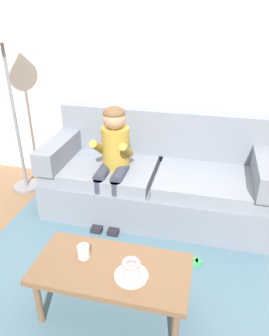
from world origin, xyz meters
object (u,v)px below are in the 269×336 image
toy_controller (188,261)px  floor_lamp (2,45)px  couch (157,178)px  donut (131,272)px  person_child (113,154)px  coffee_table (112,272)px  mug (84,252)px

toy_controller → floor_lamp: 2.60m
floor_lamp → couch: bearing=-2.1°
couch → donut: (0.08, -1.39, 0.10)m
toy_controller → donut: bearing=-85.6°
couch → person_child: bearing=-151.4°
couch → floor_lamp: size_ratio=1.15×
coffee_table → floor_lamp: size_ratio=0.54×
person_child → floor_lamp: (-1.15, 0.27, 0.89)m
toy_controller → mug: bearing=-109.6°
donut → mug: size_ratio=1.33×
couch → toy_controller: 0.91m
couch → floor_lamp: floor_lamp is taller
donut → floor_lamp: size_ratio=0.06×
coffee_table → toy_controller: coffee_table is taller
person_child → toy_controller: 1.15m
coffee_table → person_child: person_child is taller
couch → coffee_table: 1.34m
couch → donut: 1.40m
mug → toy_controller: mug is taller
couch → floor_lamp: (-1.54, 0.06, 1.21)m
coffee_table → toy_controller: (0.46, 0.60, -0.35)m
couch → floor_lamp: bearing=177.9°
mug → toy_controller: 0.97m
toy_controller → floor_lamp: floor_lamp is taller
person_child → couch: bearing=28.6°
person_child → coffee_table: bearing=-73.9°
mug → toy_controller: size_ratio=0.40×
toy_controller → coffee_table: bearing=-97.0°
coffee_table → toy_controller: 0.83m
couch → floor_lamp: 1.96m
couch → donut: bearing=-86.6°
mug → floor_lamp: (-1.27, 1.35, 1.10)m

